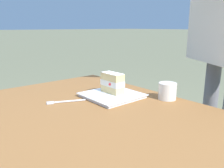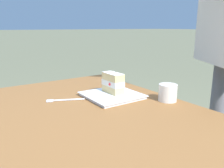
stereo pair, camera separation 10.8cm
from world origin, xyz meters
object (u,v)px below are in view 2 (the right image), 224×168
Objects in this scene: cake_slice at (113,83)px; dessert_fork at (63,100)px; patio_table at (64,143)px; dessert_plate at (112,95)px; coffee_cup at (168,92)px.

dessert_fork is at bearing -104.29° from cake_slice.
dessert_plate is at bearing 114.42° from patio_table.
coffee_cup reaches higher than dessert_fork.
dessert_plate is 2.09× the size of cake_slice.
coffee_cup is at bearing 43.27° from dessert_plate.
dessert_plate is 0.23m from dessert_fork.
cake_slice is (-0.02, 0.02, 0.06)m from dessert_plate.
coffee_cup is (0.05, 0.49, 0.12)m from patio_table.
coffee_cup is (0.20, 0.16, -0.02)m from cake_slice.
cake_slice reaches higher than dessert_plate.
dessert_fork is at bearing -109.36° from dessert_plate.
dessert_plate reaches higher than patio_table.
coffee_cup is at bearing 84.43° from patio_table.
dessert_plate is 0.06m from cake_slice.
cake_slice is at bearing 115.74° from patio_table.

